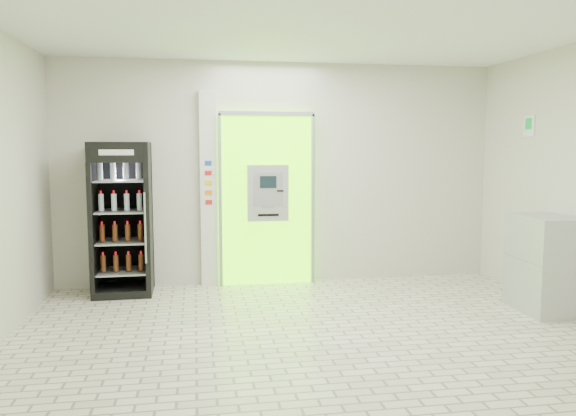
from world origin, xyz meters
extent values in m
plane|color=beige|center=(0.00, 0.00, 0.00)|extent=(6.00, 6.00, 0.00)
plane|color=beige|center=(0.00, 2.50, 1.50)|extent=(6.00, 0.00, 6.00)
plane|color=beige|center=(0.00, -2.50, 1.50)|extent=(6.00, 0.00, 6.00)
plane|color=white|center=(0.00, 0.00, 3.00)|extent=(6.00, 6.00, 0.00)
cube|color=#63F500|center=(-0.20, 2.43, 1.15)|extent=(1.20, 0.12, 2.30)
cube|color=gray|center=(-0.20, 2.36, 2.30)|extent=(1.28, 0.04, 0.06)
cube|color=gray|center=(-0.83, 2.36, 1.15)|extent=(0.04, 0.04, 2.30)
cube|color=gray|center=(0.43, 2.36, 1.15)|extent=(0.04, 0.04, 2.30)
cube|color=black|center=(-0.10, 2.38, 0.50)|extent=(0.62, 0.01, 0.67)
cube|color=black|center=(-0.54, 2.38, 1.98)|extent=(0.22, 0.01, 0.18)
cube|color=#AFB2B7|center=(-0.20, 2.32, 1.25)|extent=(0.55, 0.12, 0.75)
cube|color=black|center=(-0.20, 2.25, 1.40)|extent=(0.22, 0.01, 0.16)
cube|color=gray|center=(-0.20, 2.25, 1.12)|extent=(0.16, 0.01, 0.12)
cube|color=black|center=(-0.04, 2.25, 1.28)|extent=(0.09, 0.01, 0.02)
cube|color=black|center=(-0.20, 2.25, 0.96)|extent=(0.28, 0.01, 0.03)
cube|color=silver|center=(-0.98, 2.45, 1.30)|extent=(0.22, 0.10, 2.60)
cube|color=#193FB2|center=(-0.98, 2.40, 1.65)|extent=(0.09, 0.01, 0.06)
cube|color=red|center=(-0.98, 2.40, 1.52)|extent=(0.09, 0.01, 0.06)
cube|color=yellow|center=(-0.98, 2.40, 1.39)|extent=(0.09, 0.01, 0.06)
cube|color=orange|center=(-0.98, 2.40, 1.26)|extent=(0.09, 0.01, 0.06)
cube|color=red|center=(-0.98, 2.40, 1.13)|extent=(0.09, 0.01, 0.06)
cube|color=black|center=(-2.07, 2.16, 0.96)|extent=(0.73, 0.67, 1.92)
cube|color=black|center=(-2.07, 2.47, 0.96)|extent=(0.72, 0.06, 1.92)
cube|color=#AE090D|center=(-2.07, 1.84, 1.80)|extent=(0.71, 0.02, 0.23)
cube|color=white|center=(-2.07, 1.84, 1.80)|extent=(0.40, 0.01, 0.07)
cube|color=black|center=(-2.07, 2.16, 0.05)|extent=(0.73, 0.67, 0.10)
cylinder|color=gray|center=(-1.76, 1.82, 0.88)|extent=(0.02, 0.02, 0.86)
cube|color=gray|center=(-2.07, 2.16, 0.29)|extent=(0.61, 0.57, 0.02)
cube|color=gray|center=(-2.07, 2.16, 0.67)|extent=(0.61, 0.57, 0.02)
cube|color=gray|center=(-2.07, 2.16, 1.06)|extent=(0.61, 0.57, 0.02)
cube|color=gray|center=(-2.07, 2.16, 1.44)|extent=(0.61, 0.57, 0.02)
cube|color=#AFB2B7|center=(2.72, 0.57, 0.54)|extent=(0.58, 0.84, 1.09)
cube|color=gray|center=(2.44, 0.57, 0.60)|extent=(0.04, 0.80, 0.01)
cube|color=white|center=(2.99, 1.40, 2.12)|extent=(0.02, 0.22, 0.26)
cube|color=#0D9230|center=(2.98, 1.40, 2.15)|extent=(0.00, 0.14, 0.14)
camera|label=1|loc=(-1.16, -5.10, 1.83)|focal=35.00mm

